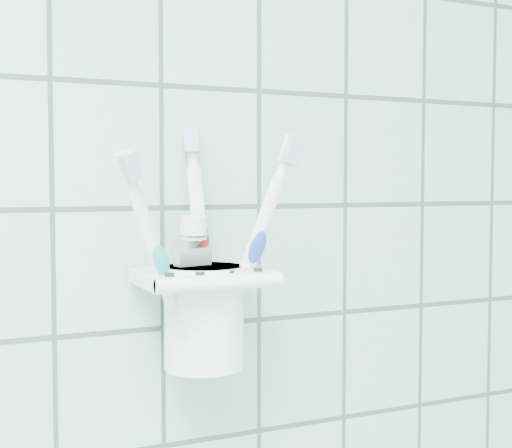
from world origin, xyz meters
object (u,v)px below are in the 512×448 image
Objects in this scene: cup at (204,312)px; toothbrush_blue at (212,240)px; holder_bracket at (202,279)px; toothbrush_pink at (189,249)px; toothbrush_orange at (213,241)px; toothpaste_tube at (190,275)px.

cup is 0.07m from toothbrush_blue.
holder_bracket is 0.53× the size of toothbrush_blue.
holder_bracket is 0.57× the size of toothbrush_pink.
toothbrush_orange is at bearing -39.40° from holder_bracket.
toothbrush_pink is at bearing 155.40° from toothbrush_orange.
toothbrush_orange is at bearing -63.40° from cup.
toothbrush_blue is at bearing 9.27° from holder_bracket.
toothbrush_orange is (0.00, -0.01, 0.07)m from cup.
toothbrush_orange is (0.02, -0.01, 0.01)m from toothbrush_pink.
toothbrush_orange is at bearing -34.57° from toothbrush_pink.
toothbrush_pink is at bearing -158.64° from toothbrush_blue.
cup is 0.44× the size of toothbrush_orange.
toothbrush_blue reaches higher than holder_bracket.
toothpaste_tube is at bearing 109.34° from toothbrush_orange.
cup is at bearing 108.87° from toothbrush_orange.
toothbrush_blue is 0.04m from toothpaste_tube.
holder_bracket is at bearing -16.13° from toothbrush_pink.
toothbrush_pink is at bearing -178.43° from holder_bracket.
toothbrush_orange is at bearing -74.10° from toothpaste_tube.
toothbrush_pink is at bearing -165.68° from cup.
toothbrush_pink reaches higher than cup.
holder_bracket is at bearing -154.50° from toothbrush_blue.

